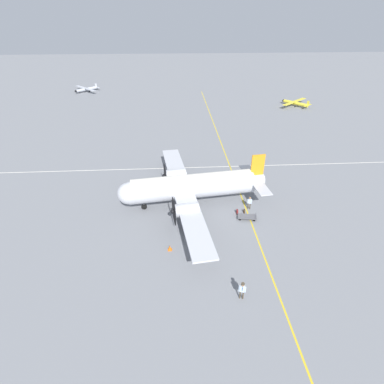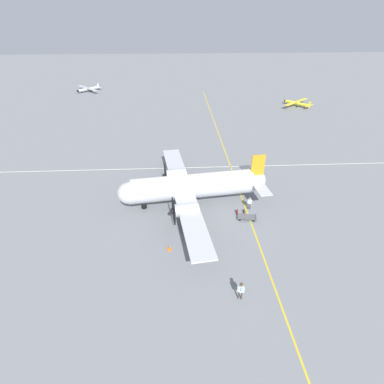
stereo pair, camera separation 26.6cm
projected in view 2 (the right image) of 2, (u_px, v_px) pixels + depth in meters
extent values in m
plane|color=slate|center=(192.00, 204.00, 37.73)|extent=(300.00, 300.00, 0.00)
cube|color=gold|center=(244.00, 202.00, 38.03)|extent=(120.00, 0.16, 0.01)
cube|color=silver|center=(188.00, 168.00, 46.37)|extent=(0.16, 120.00, 0.01)
cylinder|color=silver|center=(192.00, 187.00, 36.44)|extent=(4.67, 15.51, 2.73)
cylinder|color=silver|center=(192.00, 182.00, 36.05)|extent=(3.76, 14.67, 1.91)
sphere|color=silver|center=(128.00, 193.00, 35.26)|extent=(2.59, 2.59, 2.59)
cylinder|color=silver|center=(252.00, 181.00, 37.55)|extent=(1.87, 3.15, 1.50)
cube|color=orange|center=(258.00, 167.00, 36.64)|extent=(0.35, 1.68, 3.13)
cube|color=silver|center=(255.00, 179.00, 37.54)|extent=(7.98, 2.49, 0.10)
cube|color=silver|center=(183.00, 190.00, 36.45)|extent=(24.64, 5.56, 0.20)
cylinder|color=silver|center=(187.00, 210.00, 32.90)|extent=(1.82, 2.78, 1.50)
cylinder|color=black|center=(174.00, 211.00, 32.68)|extent=(3.13, 0.44, 3.15)
sphere|color=black|center=(172.00, 211.00, 32.65)|extent=(0.52, 0.52, 0.52)
cylinder|color=silver|center=(176.00, 175.00, 39.89)|extent=(1.82, 2.78, 1.50)
cylinder|color=black|center=(165.00, 175.00, 39.67)|extent=(3.13, 0.44, 3.15)
sphere|color=black|center=(164.00, 176.00, 39.65)|extent=(0.52, 0.52, 0.52)
cylinder|color=#4C4C51|center=(189.00, 218.00, 33.51)|extent=(0.18, 0.18, 0.99)
cylinder|color=black|center=(189.00, 221.00, 33.77)|extent=(0.44, 1.13, 1.10)
cylinder|color=#4C4C51|center=(178.00, 182.00, 40.50)|extent=(0.18, 0.18, 0.99)
cylinder|color=black|center=(178.00, 185.00, 40.76)|extent=(0.44, 1.13, 1.10)
cylinder|color=#4C4C51|center=(144.00, 203.00, 36.39)|extent=(0.14, 0.14, 0.89)
cylinder|color=black|center=(144.00, 206.00, 36.62)|extent=(0.27, 0.72, 0.70)
cylinder|color=#473D2D|center=(242.00, 295.00, 25.15)|extent=(0.13, 0.13, 0.87)
cylinder|color=#473D2D|center=(239.00, 295.00, 25.19)|extent=(0.13, 0.13, 0.87)
cube|color=silver|center=(241.00, 289.00, 24.77)|extent=(0.31, 0.45, 0.65)
sphere|color=#8C6647|center=(241.00, 285.00, 24.53)|extent=(0.29, 0.29, 0.29)
cylinder|color=silver|center=(244.00, 290.00, 24.74)|extent=(0.10, 0.10, 0.62)
cylinder|color=silver|center=(238.00, 289.00, 24.84)|extent=(0.10, 0.10, 0.62)
cube|color=navy|center=(241.00, 289.00, 24.65)|extent=(0.02, 0.05, 0.42)
cylinder|color=#473D2D|center=(242.00, 284.00, 24.46)|extent=(0.38, 0.38, 0.07)
cylinder|color=#473D2D|center=(250.00, 206.00, 36.54)|extent=(0.12, 0.12, 0.81)
cylinder|color=#473D2D|center=(248.00, 206.00, 36.59)|extent=(0.12, 0.12, 0.81)
cube|color=silver|center=(250.00, 201.00, 36.19)|extent=(0.28, 0.42, 0.61)
sphere|color=#8C6647|center=(250.00, 198.00, 35.97)|extent=(0.27, 0.27, 0.27)
cylinder|color=silver|center=(252.00, 202.00, 36.17)|extent=(0.09, 0.09, 0.58)
cylinder|color=silver|center=(248.00, 201.00, 36.25)|extent=(0.09, 0.09, 0.58)
cube|color=#47331E|center=(244.00, 212.00, 35.89)|extent=(0.39, 0.14, 0.47)
cube|color=#312315|center=(244.00, 210.00, 35.75)|extent=(0.14, 0.10, 0.02)
cube|color=maroon|center=(237.00, 212.00, 35.75)|extent=(0.41, 0.15, 0.55)
cube|color=#551515|center=(237.00, 210.00, 35.59)|extent=(0.15, 0.10, 0.02)
cube|color=#56565B|center=(247.00, 217.00, 34.89)|extent=(1.45, 2.30, 0.04)
cube|color=#56565B|center=(256.00, 216.00, 34.66)|extent=(1.08, 0.23, 0.04)
cylinder|color=#56565B|center=(256.00, 219.00, 34.28)|extent=(0.04, 0.04, 0.22)
cylinder|color=#56565B|center=(256.00, 214.00, 35.15)|extent=(0.04, 0.04, 0.22)
cylinder|color=black|center=(240.00, 220.00, 34.68)|extent=(0.11, 0.29, 0.28)
cylinder|color=black|center=(240.00, 215.00, 35.42)|extent=(0.11, 0.29, 0.28)
cylinder|color=black|center=(254.00, 221.00, 34.52)|extent=(0.11, 0.29, 0.28)
cylinder|color=black|center=(254.00, 216.00, 35.26)|extent=(0.11, 0.29, 0.28)
cylinder|color=#B7BCC6|center=(89.00, 89.00, 88.58)|extent=(5.03, 5.35, 0.80)
sphere|color=black|center=(78.00, 91.00, 86.49)|extent=(0.72, 0.72, 0.72)
cube|color=#B7BCC6|center=(87.00, 88.00, 88.17)|extent=(7.90, 7.42, 0.08)
cube|color=#B7BCC6|center=(98.00, 85.00, 90.20)|extent=(0.44, 0.47, 1.04)
cube|color=#B7BCC6|center=(98.00, 87.00, 90.48)|extent=(2.70, 2.55, 0.04)
cylinder|color=black|center=(82.00, 92.00, 87.47)|extent=(0.25, 0.26, 0.28)
cylinder|color=#4C4C51|center=(82.00, 92.00, 87.42)|extent=(0.06, 0.06, 0.21)
cylinder|color=black|center=(91.00, 91.00, 88.69)|extent=(0.25, 0.26, 0.28)
cylinder|color=#4C4C51|center=(91.00, 91.00, 88.63)|extent=(0.06, 0.06, 0.21)
cylinder|color=black|center=(89.00, 91.00, 89.55)|extent=(0.25, 0.26, 0.28)
cylinder|color=#4C4C51|center=(89.00, 90.00, 89.50)|extent=(0.06, 0.06, 0.21)
cylinder|color=yellow|center=(297.00, 104.00, 75.00)|extent=(5.51, 4.87, 0.80)
sphere|color=black|center=(285.00, 101.00, 77.11)|extent=(0.72, 0.72, 0.72)
cube|color=yellow|center=(296.00, 102.00, 75.03)|extent=(7.16, 8.15, 0.08)
cube|color=yellow|center=(310.00, 103.00, 72.68)|extent=(0.48, 0.42, 1.04)
cube|color=yellow|center=(309.00, 106.00, 72.95)|extent=(2.47, 2.77, 0.04)
cylinder|color=black|center=(289.00, 104.00, 76.76)|extent=(0.26, 0.24, 0.28)
cylinder|color=#4C4C51|center=(289.00, 104.00, 76.70)|extent=(0.06, 0.06, 0.21)
cylinder|color=black|center=(297.00, 107.00, 74.66)|extent=(0.26, 0.24, 0.28)
cylinder|color=#4C4C51|center=(297.00, 106.00, 74.61)|extent=(0.06, 0.06, 0.21)
cylinder|color=black|center=(300.00, 106.00, 75.52)|extent=(0.26, 0.24, 0.28)
cylinder|color=#4C4C51|center=(300.00, 105.00, 75.46)|extent=(0.06, 0.06, 0.21)
cube|color=orange|center=(169.00, 250.00, 30.55)|extent=(0.42, 0.42, 0.03)
cone|color=orange|center=(169.00, 248.00, 30.41)|extent=(0.36, 0.36, 0.56)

